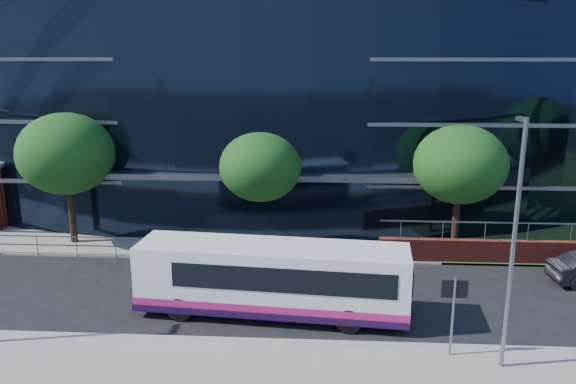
# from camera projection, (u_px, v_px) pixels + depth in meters

# --- Properties ---
(ground) EXTENTS (200.00, 200.00, 0.00)m
(ground) POSITION_uv_depth(u_px,v_px,m) (316.00, 332.00, 20.58)
(ground) COLOR black
(ground) RESTS_ON ground
(kerb) EXTENTS (80.00, 0.25, 0.16)m
(kerb) POSITION_uv_depth(u_px,v_px,m) (315.00, 343.00, 19.60)
(kerb) COLOR gray
(kerb) RESTS_ON ground
(yellow_line_outer) EXTENTS (80.00, 0.08, 0.01)m
(yellow_line_outer) POSITION_uv_depth(u_px,v_px,m) (315.00, 342.00, 19.81)
(yellow_line_outer) COLOR gold
(yellow_line_outer) RESTS_ON ground
(yellow_line_inner) EXTENTS (80.00, 0.08, 0.01)m
(yellow_line_inner) POSITION_uv_depth(u_px,v_px,m) (315.00, 340.00, 19.95)
(yellow_line_inner) COLOR gold
(yellow_line_inner) RESTS_ON ground
(far_forecourt) EXTENTS (50.00, 8.00, 0.10)m
(far_forecourt) POSITION_uv_depth(u_px,v_px,m) (211.00, 233.00, 31.56)
(far_forecourt) COLOR gray
(far_forecourt) RESTS_ON ground
(glass_office) EXTENTS (44.00, 23.10, 16.00)m
(glass_office) POSITION_uv_depth(u_px,v_px,m) (263.00, 81.00, 39.04)
(glass_office) COLOR black
(glass_office) RESTS_ON ground
(guard_railings) EXTENTS (24.00, 0.05, 1.10)m
(guard_railings) POSITION_uv_depth(u_px,v_px,m) (155.00, 243.00, 27.62)
(guard_railings) COLOR slate
(guard_railings) RESTS_ON ground
(apartment_block) EXTENTS (60.00, 42.00, 30.00)m
(apartment_block) POSITION_uv_depth(u_px,v_px,m) (573.00, 42.00, 71.41)
(apartment_block) COLOR #2D511E
(apartment_block) RESTS_ON ground
(street_sign) EXTENTS (0.85, 0.09, 2.80)m
(street_sign) POSITION_uv_depth(u_px,v_px,m) (454.00, 299.00, 18.26)
(street_sign) COLOR slate
(street_sign) RESTS_ON pavement_near
(tree_far_a) EXTENTS (4.95, 4.95, 6.98)m
(tree_far_a) POSITION_uv_depth(u_px,v_px,m) (66.00, 154.00, 28.86)
(tree_far_a) COLOR black
(tree_far_a) RESTS_ON ground
(tree_far_b) EXTENTS (4.29, 4.29, 6.05)m
(tree_far_b) POSITION_uv_depth(u_px,v_px,m) (261.00, 167.00, 28.92)
(tree_far_b) COLOR black
(tree_far_b) RESTS_ON ground
(tree_far_c) EXTENTS (4.62, 4.62, 6.51)m
(tree_far_c) POSITION_uv_depth(u_px,v_px,m) (460.00, 165.00, 27.78)
(tree_far_c) COLOR black
(tree_far_c) RESTS_ON ground
(tree_dist_e) EXTENTS (4.62, 4.62, 6.51)m
(tree_dist_e) POSITION_uv_depth(u_px,v_px,m) (558.00, 107.00, 56.81)
(tree_dist_e) COLOR black
(tree_dist_e) RESTS_ON ground
(streetlight_east) EXTENTS (0.15, 0.77, 8.00)m
(streetlight_east) POSITION_uv_depth(u_px,v_px,m) (514.00, 239.00, 17.05)
(streetlight_east) COLOR slate
(streetlight_east) RESTS_ON pavement_near
(city_bus) EXTENTS (10.63, 3.34, 2.83)m
(city_bus) POSITION_uv_depth(u_px,v_px,m) (274.00, 279.00, 21.57)
(city_bus) COLOR white
(city_bus) RESTS_ON ground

